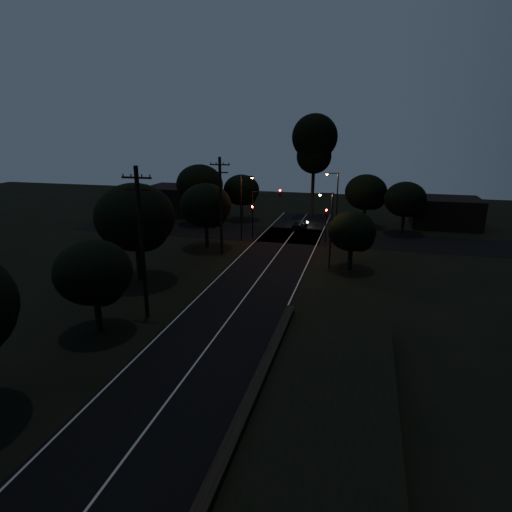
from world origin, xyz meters
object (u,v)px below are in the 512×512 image
Objects in this scene: signal_right at (326,219)px; streetlight_a at (243,203)px; streetlight_b at (335,199)px; utility_pole_mid at (142,242)px; utility_pole_far at (221,205)px; tall_pine at (314,143)px; signal_mast at (266,204)px; car at (300,225)px; streetlight_c at (329,225)px; signal_left at (253,215)px.

signal_right is 10.26m from streetlight_a.
utility_pole_mid is at bearing -111.30° from streetlight_b.
utility_pole_far is 24.70m from tall_pine.
signal_mast is 1.70× the size of car.
tall_pine is 1.93× the size of streetlight_a.
streetlight_b is (11.31, 12.00, -0.85)m from utility_pole_far.
signal_right is at bearing -100.00° from streetlight_b.
streetlight_a is (0.69, 6.00, -0.85)m from utility_pole_far.
utility_pole_mid is 1.05× the size of utility_pole_far.
signal_right is at bearing 131.71° from car.
streetlight_c reaches higher than signal_right.
streetlight_c is at bearing -87.86° from streetlight_b.
car is at bearing 60.28° from signal_mast.
streetlight_a is 1.00× the size of streetlight_b.
streetlight_b is at bearing 29.48° from streetlight_a.
utility_pole_mid is at bearing -112.99° from signal_right.
streetlight_a is 1.07× the size of streetlight_c.
streetlight_a is at bearing -168.66° from signal_right.
signal_right is 0.51× the size of streetlight_a.
signal_mast is 13.28m from streetlight_c.
car is (-5.31, 16.00, -3.72)m from streetlight_c.
streetlight_c is at bearing 115.89° from car.
utility_pole_mid is at bearing -128.26° from streetlight_c.
signal_right reaches higher than car.
tall_pine is 26.35m from streetlight_c.
tall_pine is 3.77× the size of signal_left.
streetlight_a is (-2.39, -1.99, 0.30)m from signal_mast.
streetlight_c is (0.52, -14.00, -0.29)m from streetlight_b.
utility_pole_mid is 32.09m from car.
streetlight_a is at bearing 88.27° from utility_pole_mid.
signal_left is 2.26m from signal_mast.
signal_mast is at bearing 67.80° from car.
utility_pole_far is at bearing -111.11° from signal_mast.
signal_right is 0.51× the size of streetlight_b.
streetlight_c is at bearing -79.07° from tall_pine.
utility_pole_far is at bearing -133.30° from streetlight_b.
utility_pole_far is at bearing 170.40° from streetlight_c.
tall_pine is at bearing 103.49° from signal_right.
tall_pine reaches higher than signal_mast.
utility_pole_mid reaches higher than signal_mast.
signal_right is (9.20, 0.00, 0.00)m from signal_left.
utility_pole_mid is 1.47× the size of streetlight_c.
signal_mast is 3.13m from streetlight_a.
utility_pole_far is 2.56× the size of signal_left.
signal_left is 0.55× the size of streetlight_c.
utility_pole_mid reaches higher than car.
utility_pole_mid is 1.76× the size of signal_mast.
signal_mast is at bearing -154.01° from streetlight_b.
utility_pole_far is 1.31× the size of streetlight_b.
streetlight_c is (1.23, -9.99, 1.51)m from signal_right.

